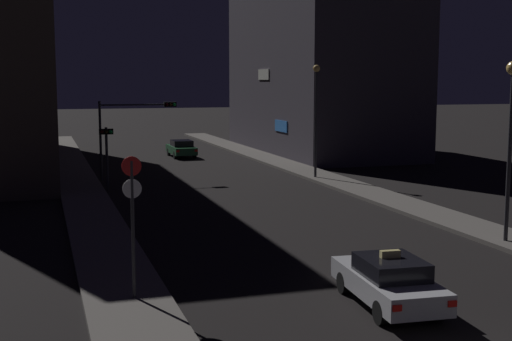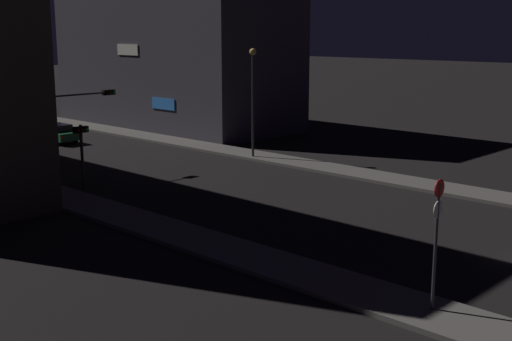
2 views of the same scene
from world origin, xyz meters
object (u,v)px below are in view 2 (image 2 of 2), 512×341
object	(u,v)px
traffic_light_overhead	(73,114)
far_car	(56,133)
traffic_light_left_kerb	(82,144)
street_lamp_far_block	(253,87)
sign_pole_left	(436,232)

from	to	relation	value
traffic_light_overhead	far_car	bearing A→B (deg)	64.76
traffic_light_left_kerb	street_lamp_far_block	bearing A→B (deg)	1.05
far_car	street_lamp_far_block	bearing A→B (deg)	-70.33
far_car	street_lamp_far_block	xyz separation A→B (m)	(5.57, -15.58, 4.05)
traffic_light_left_kerb	far_car	bearing A→B (deg)	64.45
far_car	traffic_light_left_kerb	xyz separation A→B (m)	(-7.56, -15.82, 1.88)
sign_pole_left	street_lamp_far_block	size ratio (longest dim) A/B	0.57
far_car	traffic_light_left_kerb	bearing A→B (deg)	-115.55
traffic_light_left_kerb	traffic_light_overhead	bearing A→B (deg)	63.54
far_car	traffic_light_overhead	world-z (taller)	traffic_light_overhead
traffic_light_overhead	sign_pole_left	xyz separation A→B (m)	(-3.25, -25.09, -1.10)
street_lamp_far_block	sign_pole_left	bearing A→B (deg)	-123.98
traffic_light_overhead	street_lamp_far_block	world-z (taller)	street_lamp_far_block
far_car	traffic_light_left_kerb	world-z (taller)	traffic_light_left_kerb
traffic_light_left_kerb	street_lamp_far_block	size ratio (longest dim) A/B	0.51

